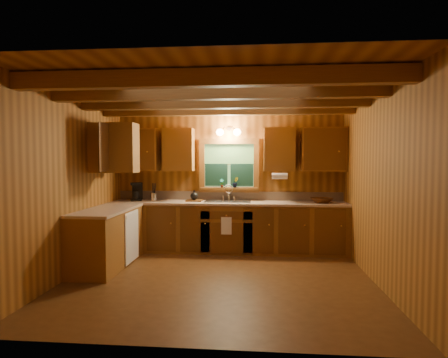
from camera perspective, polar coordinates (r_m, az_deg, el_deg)
room at (r=5.05m, az=-0.80°, el=-1.02°), size 4.20×4.20×4.20m
ceiling_beams at (r=5.11m, az=-0.80°, el=12.43°), size 4.20×2.54×0.18m
base_cabinets at (r=6.49m, az=-4.01°, el=-7.91°), size 4.20×2.22×0.86m
countertop at (r=6.42m, az=-3.90°, el=-3.95°), size 4.20×2.24×0.04m
backsplash at (r=6.94m, az=0.78°, el=-2.60°), size 4.20×0.02×0.16m
dishwasher_panel at (r=6.14m, az=-14.05°, el=-8.60°), size 0.02×0.60×0.80m
upper_cabinets at (r=6.52m, az=-4.48°, el=4.60°), size 4.19×1.77×0.78m
window at (r=6.90m, az=0.78°, el=1.92°), size 1.12×0.08×1.00m
window_sill at (r=6.87m, az=0.75°, el=-1.49°), size 1.06×0.14×0.04m
wall_sconce at (r=6.79m, az=0.70°, el=7.27°), size 0.45×0.21×0.17m
paper_towel_roll at (r=6.56m, az=8.60°, el=0.46°), size 0.27×0.11×0.11m
dish_towel at (r=6.39m, az=0.37°, el=-7.24°), size 0.18×0.01×0.30m
sink at (r=6.68m, az=0.60°, el=-3.89°), size 0.82×0.48×0.43m
coffee_maker at (r=7.03m, az=-13.34°, el=-1.92°), size 0.19×0.24×0.33m
utensil_crock at (r=6.94m, az=-10.81°, el=-2.65°), size 0.12×0.12×0.33m
cutting_board at (r=6.76m, az=-4.64°, el=-3.33°), size 0.29×0.21×0.03m
teakettle at (r=6.76m, az=-4.64°, el=-2.64°), size 0.14×0.14×0.18m
wicker_basket at (r=6.70m, az=14.85°, el=-3.21°), size 0.44×0.44×0.09m
potted_plant_left at (r=6.85m, az=-0.35°, el=-0.65°), size 0.09×0.06×0.16m
potted_plant_right at (r=6.85m, az=1.77°, el=-0.51°), size 0.13×0.12×0.20m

